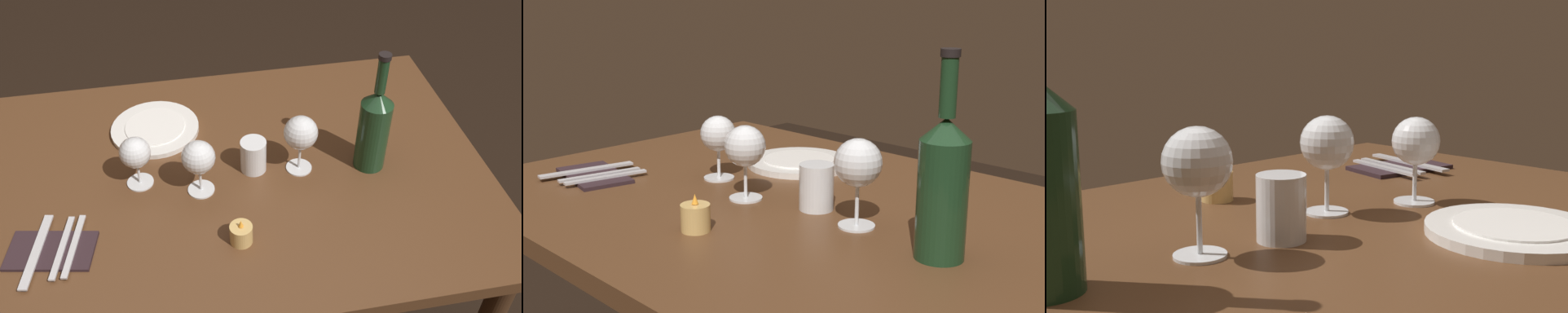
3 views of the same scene
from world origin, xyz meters
TOP-DOWN VIEW (x-y plane):
  - dining_table at (0.00, 0.00)m, footprint 1.30×0.90m
  - wine_glass_left at (0.09, 0.05)m, footprint 0.08×0.08m
  - wine_glass_right at (-0.17, 0.01)m, footprint 0.08×0.08m
  - wine_glass_centre at (0.23, -0.01)m, footprint 0.08×0.08m
  - wine_bottle at (-0.35, 0.03)m, footprint 0.08×0.08m
  - water_tumbler at (-0.06, -0.01)m, footprint 0.07×0.07m
  - votive_candle at (0.01, 0.23)m, footprint 0.05×0.05m
  - dinner_plate at (0.18, -0.21)m, footprint 0.24×0.24m
  - folded_napkin at (0.43, 0.18)m, footprint 0.21×0.14m
  - fork_inner at (0.41, 0.18)m, footprint 0.05×0.18m
  - fork_outer at (0.38, 0.18)m, footprint 0.05×0.18m
  - table_knife at (0.46, 0.18)m, footprint 0.06×0.21m

SIDE VIEW (x-z plane):
  - dining_table at x=0.00m, z-range 0.28..1.02m
  - folded_napkin at x=0.43m, z-range 0.74..0.75m
  - dinner_plate at x=0.18m, z-range 0.74..0.76m
  - fork_inner at x=0.41m, z-range 0.75..0.75m
  - fork_outer at x=0.38m, z-range 0.75..0.75m
  - table_knife at x=0.46m, z-range 0.75..0.75m
  - votive_candle at x=0.01m, z-range 0.73..0.80m
  - water_tumbler at x=-0.06m, z-range 0.74..0.82m
  - wine_glass_centre at x=0.23m, z-range 0.77..0.91m
  - wine_glass_left at x=0.09m, z-range 0.77..0.92m
  - wine_glass_right at x=-0.17m, z-range 0.77..0.93m
  - wine_bottle at x=-0.35m, z-range 0.70..1.02m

